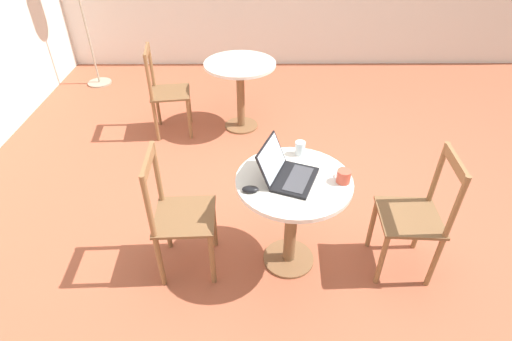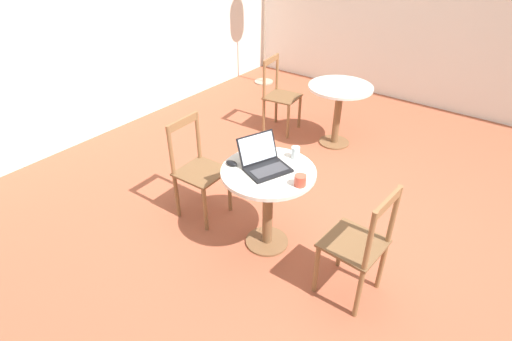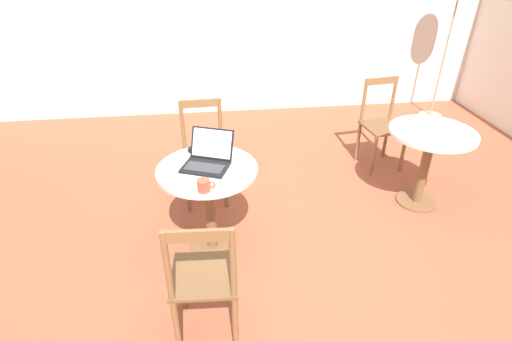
# 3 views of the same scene
# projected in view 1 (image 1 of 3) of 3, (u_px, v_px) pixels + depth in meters

# --- Properties ---
(ground_plane) EXTENTS (16.00, 16.00, 0.00)m
(ground_plane) POSITION_uv_depth(u_px,v_px,m) (325.00, 207.00, 3.36)
(ground_plane) COLOR #9E5138
(cafe_table_near) EXTENTS (0.73, 0.73, 0.73)m
(cafe_table_near) POSITION_uv_depth(u_px,v_px,m) (293.00, 200.00, 2.57)
(cafe_table_near) COLOR brown
(cafe_table_near) RESTS_ON ground_plane
(cafe_table_mid) EXTENTS (0.73, 0.73, 0.73)m
(cafe_table_mid) POSITION_uv_depth(u_px,v_px,m) (240.00, 78.00, 4.11)
(cafe_table_mid) COLOR brown
(cafe_table_mid) RESTS_ON ground_plane
(chair_near_back) EXTENTS (0.41, 0.41, 0.93)m
(chair_near_back) POSITION_uv_depth(u_px,v_px,m) (178.00, 216.00, 2.60)
(chair_near_back) COLOR brown
(chair_near_back) RESTS_ON ground_plane
(chair_near_front) EXTENTS (0.41, 0.41, 0.93)m
(chair_near_front) POSITION_uv_depth(u_px,v_px,m) (416.00, 217.00, 2.60)
(chair_near_front) COLOR brown
(chair_near_front) RESTS_ON ground_plane
(chair_mid_back) EXTENTS (0.44, 0.44, 0.93)m
(chair_mid_back) POSITION_uv_depth(u_px,v_px,m) (166.00, 93.00, 4.09)
(chair_mid_back) COLOR brown
(chair_mid_back) RESTS_ON ground_plane
(laptop) EXTENTS (0.41, 0.41, 0.23)m
(laptop) POSITION_uv_depth(u_px,v_px,m) (287.00, 173.00, 2.44)
(laptop) COLOR black
(laptop) RESTS_ON cafe_table_near
(mouse) EXTENTS (0.06, 0.10, 0.03)m
(mouse) POSITION_uv_depth(u_px,v_px,m) (250.00, 189.00, 2.36)
(mouse) COLOR black
(mouse) RESTS_ON cafe_table_near
(mug) EXTENTS (0.12, 0.09, 0.08)m
(mug) POSITION_uv_depth(u_px,v_px,m) (344.00, 176.00, 2.42)
(mug) COLOR #C64C38
(mug) RESTS_ON cafe_table_near
(drinking_glass) EXTENTS (0.07, 0.07, 0.09)m
(drinking_glass) POSITION_uv_depth(u_px,v_px,m) (300.00, 148.00, 2.66)
(drinking_glass) COLOR silver
(drinking_glass) RESTS_ON cafe_table_near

